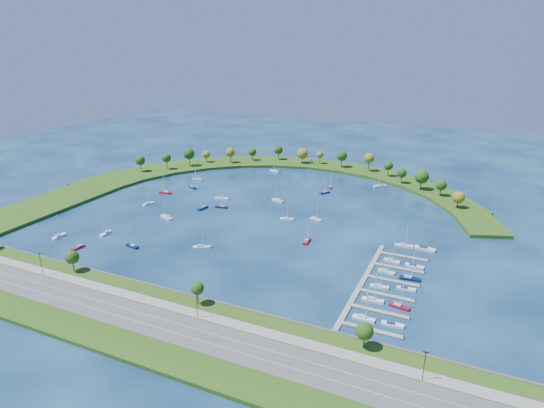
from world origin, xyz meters
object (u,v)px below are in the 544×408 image
at_px(moored_boat_14, 325,192).
at_px(moored_boat_10, 132,245).
at_px(moored_boat_16, 193,187).
at_px(moored_boat_19, 59,236).
at_px(moored_boat_18, 331,187).
at_px(docked_boat_9, 414,266).
at_px(moored_boat_5, 380,186).
at_px(docked_boat_7, 410,278).
at_px(moored_boat_20, 202,247).
at_px(docked_boat_10, 404,245).
at_px(moored_boat_3, 148,203).
at_px(moored_boat_1, 78,247).
at_px(moored_boat_4, 165,192).
at_px(docked_boat_5, 406,289).
at_px(moored_boat_9, 316,218).
at_px(docked_boat_8, 392,260).
at_px(docked_boat_2, 373,299).
at_px(moored_boat_8, 221,206).
at_px(moored_boat_0, 197,179).
at_px(moored_boat_15, 203,208).
at_px(moored_boat_12, 307,240).
at_px(docked_boat_3, 399,306).
at_px(moored_boat_2, 167,217).
at_px(moored_boat_7, 274,171).
at_px(moored_boat_17, 287,218).
at_px(dock_system, 379,286).
at_px(moored_boat_6, 222,198).
at_px(docked_boat_1, 392,324).
at_px(harbor_tower, 311,161).
at_px(moored_boat_13, 278,200).
at_px(docked_boat_11, 425,249).
at_px(docked_boat_4, 379,286).
at_px(moored_boat_11, 106,233).
at_px(docked_boat_6, 386,271).

bearing_deg(moored_boat_14, moored_boat_10, 10.71).
xyz_separation_m(moored_boat_16, moored_boat_19, (-15.32, -102.40, 0.03)).
height_order(moored_boat_18, docked_boat_9, moored_boat_18).
height_order(moored_boat_5, docked_boat_7, moored_boat_5).
distance_m(moored_boat_20, docked_boat_10, 101.77).
bearing_deg(moored_boat_3, moored_boat_1, -154.95).
height_order(moored_boat_4, docked_boat_5, moored_boat_4).
bearing_deg(moored_boat_9, docked_boat_8, -21.03).
height_order(moored_boat_19, docked_boat_2, docked_boat_2).
bearing_deg(moored_boat_8, moored_boat_0, -52.74).
bearing_deg(moored_boat_15, moored_boat_16, -128.62).
bearing_deg(moored_boat_9, moored_boat_12, -63.99).
xyz_separation_m(moored_boat_3, moored_boat_19, (-9.23, -61.42, 0.02)).
height_order(moored_boat_20, docked_boat_3, moored_boat_20).
distance_m(docked_boat_8, docked_boat_9, 10.53).
height_order(moored_boat_2, moored_boat_3, moored_boat_2).
relative_size(moored_boat_7, moored_boat_17, 1.00).
xyz_separation_m(moored_boat_2, docked_boat_9, (141.20, -3.56, -0.33)).
distance_m(dock_system, docked_boat_8, 25.47).
bearing_deg(moored_boat_6, moored_boat_20, -82.06).
height_order(moored_boat_17, docked_boat_1, moored_boat_17).
height_order(harbor_tower, docked_boat_7, docked_boat_7).
bearing_deg(docked_boat_3, docked_boat_7, 99.38).
relative_size(moored_boat_2, moored_boat_13, 1.14).
bearing_deg(harbor_tower, docked_boat_1, -62.51).
height_order(moored_boat_6, docked_boat_7, moored_boat_6).
bearing_deg(moored_boat_1, moored_boat_16, -170.83).
xyz_separation_m(moored_boat_12, docked_boat_11, (56.50, 15.42, -0.17)).
bearing_deg(moored_boat_10, moored_boat_12, -140.74).
bearing_deg(moored_boat_6, moored_boat_4, 172.14).
bearing_deg(moored_boat_7, docked_boat_5, 144.05).
bearing_deg(moored_boat_3, moored_boat_7, -5.09).
relative_size(moored_boat_9, docked_boat_9, 1.21).
distance_m(moored_boat_0, moored_boat_15, 64.45).
bearing_deg(dock_system, docked_boat_8, 89.48).
relative_size(moored_boat_8, docked_boat_7, 0.89).
relative_size(harbor_tower, moored_boat_8, 0.34).
bearing_deg(moored_boat_0, docked_boat_4, 123.48).
distance_m(moored_boat_12, docked_boat_7, 57.84).
bearing_deg(moored_boat_17, moored_boat_10, -149.89).
height_order(moored_boat_1, moored_boat_13, moored_boat_13).
relative_size(moored_boat_0, moored_boat_14, 1.03).
distance_m(moored_boat_2, docked_boat_5, 143.61).
height_order(docked_boat_2, docked_boat_4, docked_boat_2).
xyz_separation_m(moored_boat_11, moored_boat_13, (61.61, 88.29, 0.01)).
height_order(moored_boat_9, moored_boat_13, moored_boat_13).
distance_m(docked_boat_6, docked_boat_10, 31.61).
bearing_deg(moored_boat_15, moored_boat_13, 141.67).
distance_m(moored_boat_17, docked_boat_10, 69.01).
xyz_separation_m(dock_system, moored_boat_11, (-145.55, -5.62, 0.55)).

